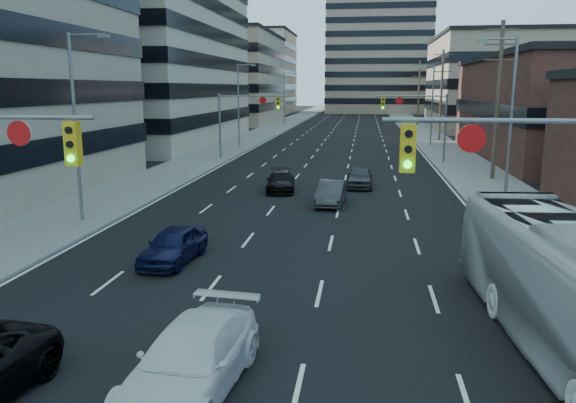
% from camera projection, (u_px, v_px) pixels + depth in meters
% --- Properties ---
extents(road_surface, '(18.00, 300.00, 0.02)m').
position_uv_depth(road_surface, '(352.00, 115.00, 132.91)').
color(road_surface, black).
rests_on(road_surface, ground).
extents(sidewalk_left, '(5.00, 300.00, 0.15)m').
position_uv_depth(sidewalk_left, '(304.00, 115.00, 134.42)').
color(sidewalk_left, slate).
rests_on(sidewalk_left, ground).
extents(sidewalk_right, '(5.00, 300.00, 0.15)m').
position_uv_depth(sidewalk_right, '(401.00, 116.00, 131.37)').
color(sidewalk_right, slate).
rests_on(sidewalk_right, ground).
extents(office_left_mid, '(26.00, 34.00, 28.00)m').
position_uv_depth(office_left_mid, '(109.00, 22.00, 65.73)').
color(office_left_mid, '#ADA089').
rests_on(office_left_mid, ground).
extents(office_left_far, '(20.00, 30.00, 16.00)m').
position_uv_depth(office_left_far, '(221.00, 79.00, 105.36)').
color(office_left_far, gray).
rests_on(office_left_far, ground).
extents(office_right_far, '(22.00, 28.00, 14.00)m').
position_uv_depth(office_right_far, '(508.00, 84.00, 87.42)').
color(office_right_far, gray).
rests_on(office_right_far, ground).
extents(bg_block_left, '(24.00, 24.00, 20.00)m').
position_uv_depth(bg_block_left, '(245.00, 74.00, 144.33)').
color(bg_block_left, '#ADA089').
rests_on(bg_block_left, ground).
extents(bg_block_right, '(22.00, 22.00, 12.00)m').
position_uv_depth(bg_block_right, '(494.00, 90.00, 127.47)').
color(bg_block_right, gray).
rests_on(bg_block_right, ground).
extents(signal_near_right, '(6.59, 0.33, 6.00)m').
position_uv_depth(signal_near_right, '(558.00, 187.00, 12.61)').
color(signal_near_right, slate).
rests_on(signal_near_right, ground).
extents(signal_far_left, '(6.09, 0.33, 6.00)m').
position_uv_depth(signal_far_left, '(245.00, 113.00, 50.54)').
color(signal_far_left, slate).
rests_on(signal_far_left, ground).
extents(signal_far_right, '(6.09, 0.33, 6.00)m').
position_uv_depth(signal_far_right, '(419.00, 114.00, 48.50)').
color(signal_far_right, slate).
rests_on(signal_far_right, ground).
extents(utility_pole_block, '(2.20, 0.28, 11.00)m').
position_uv_depth(utility_pole_block, '(498.00, 98.00, 38.88)').
color(utility_pole_block, '#4C3D2D').
rests_on(utility_pole_block, ground).
extents(utility_pole_midblock, '(2.20, 0.28, 11.00)m').
position_uv_depth(utility_pole_midblock, '(441.00, 94.00, 68.00)').
color(utility_pole_midblock, '#4C3D2D').
rests_on(utility_pole_midblock, ground).
extents(utility_pole_distant, '(2.20, 0.28, 11.00)m').
position_uv_depth(utility_pole_distant, '(419.00, 92.00, 97.13)').
color(utility_pole_distant, '#4C3D2D').
rests_on(utility_pole_distant, ground).
extents(streetlight_left_near, '(2.03, 0.22, 9.00)m').
position_uv_depth(streetlight_left_near, '(78.00, 119.00, 26.47)').
color(streetlight_left_near, slate).
rests_on(streetlight_left_near, ground).
extents(streetlight_left_mid, '(2.03, 0.22, 9.00)m').
position_uv_depth(streetlight_left_mid, '(240.00, 101.00, 60.45)').
color(streetlight_left_mid, slate).
rests_on(streetlight_left_mid, ground).
extents(streetlight_left_far, '(2.03, 0.22, 9.00)m').
position_uv_depth(streetlight_left_far, '(285.00, 96.00, 94.44)').
color(streetlight_left_far, slate).
rests_on(streetlight_left_far, ground).
extents(streetlight_right_near, '(2.03, 0.22, 9.00)m').
position_uv_depth(streetlight_right_near, '(508.00, 117.00, 28.59)').
color(streetlight_right_near, slate).
rests_on(streetlight_right_near, ground).
extents(streetlight_right_far, '(2.03, 0.22, 9.00)m').
position_uv_depth(streetlight_right_far, '(431.00, 101.00, 62.57)').
color(streetlight_right_far, slate).
rests_on(streetlight_right_far, ground).
extents(white_van, '(2.51, 5.16, 1.45)m').
position_uv_depth(white_van, '(192.00, 360.00, 12.19)').
color(white_van, silver).
rests_on(white_van, ground).
extents(sedan_blue, '(1.92, 4.07, 1.34)m').
position_uv_depth(sedan_blue, '(174.00, 245.00, 21.24)').
color(sedan_blue, '#0C1033').
rests_on(sedan_blue, ground).
extents(sedan_grey_center, '(1.67, 4.17, 1.35)m').
position_uv_depth(sedan_grey_center, '(331.00, 193.00, 31.67)').
color(sedan_grey_center, '#353538').
rests_on(sedan_grey_center, ground).
extents(sedan_black_far, '(2.32, 4.54, 1.26)m').
position_uv_depth(sedan_black_far, '(281.00, 181.00, 35.92)').
color(sedan_black_far, black).
rests_on(sedan_black_far, ground).
extents(sedan_grey_right, '(1.70, 4.14, 1.40)m').
position_uv_depth(sedan_grey_right, '(360.00, 177.00, 37.32)').
color(sedan_grey_right, '#39393B').
rests_on(sedan_grey_right, ground).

